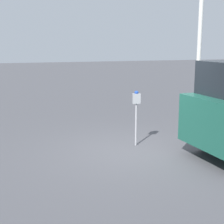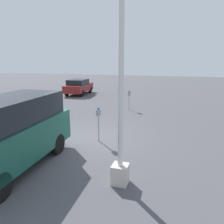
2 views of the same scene
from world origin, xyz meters
The scene contains 6 objects.
ground_plane centered at (0.00, 0.00, 0.00)m, with size 80.00×80.00×0.00m, color #4C4C51.
parking_meter_near centered at (0.10, 0.51, 1.07)m, with size 0.22×0.15×1.45m.
parking_meter_far centered at (-6.08, 0.40, 0.98)m, with size 0.22×0.15×1.33m.
lamp_post centered at (2.97, 2.21, 2.05)m, with size 0.44×0.44×6.69m.
parked_van centered at (3.14, -1.25, 1.21)m, with size 4.73×2.05×2.25m.
car_distant centered at (-11.40, -5.92, 0.79)m, with size 4.12×2.05×1.49m.
Camera 2 is at (8.24, 3.60, 3.34)m, focal length 35.00 mm.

